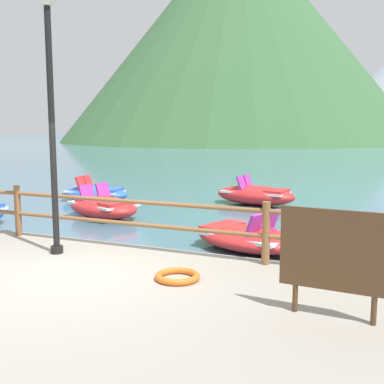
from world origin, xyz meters
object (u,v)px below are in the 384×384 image
pedal_boat_2 (256,195)px  pedal_boat_1 (247,237)px  pedal_boat_5 (103,207)px  sign_board (335,252)px  life_ring (177,276)px  pedal_boat_0 (95,194)px  lamp_post (51,98)px

pedal_boat_2 → pedal_boat_1: bearing=-76.2°
pedal_boat_1 → pedal_boat_5: bearing=159.7°
sign_board → pedal_boat_5: size_ratio=0.45×
life_ring → pedal_boat_2: size_ratio=0.23×
life_ring → pedal_boat_1: (-0.02, 3.32, -0.20)m
life_ring → pedal_boat_0: bearing=131.4°
life_ring → pedal_boat_2: 8.77m
life_ring → pedal_boat_0: 9.55m
sign_board → pedal_boat_0: size_ratio=0.49×
sign_board → pedal_boat_0: sign_board is taller
pedal_boat_2 → pedal_boat_5: bearing=-130.9°
pedal_boat_1 → pedal_boat_5: size_ratio=1.00×
pedal_boat_0 → pedal_boat_1: size_ratio=0.92×
sign_board → pedal_boat_2: sign_board is taller
pedal_boat_0 → pedal_boat_2: 5.20m
sign_board → pedal_boat_0: bearing=137.5°
lamp_post → life_ring: size_ratio=6.77×
sign_board → pedal_boat_0: 11.40m
life_ring → pedal_boat_0: (-6.31, 7.17, -0.18)m
life_ring → pedal_boat_0: pedal_boat_0 is taller
pedal_boat_2 → sign_board: bearing=-69.6°
sign_board → pedal_boat_5: (-6.59, 5.50, -0.83)m
life_ring → pedal_boat_5: (-4.51, 4.99, -0.14)m
pedal_boat_2 → pedal_boat_5: pedal_boat_2 is taller
pedal_boat_1 → pedal_boat_5: (-4.50, 1.66, 0.05)m
pedal_boat_5 → sign_board: bearing=-39.8°
lamp_post → life_ring: lamp_post is taller
sign_board → pedal_boat_1: bearing=118.7°
pedal_boat_0 → sign_board: bearing=-42.5°
pedal_boat_1 → life_ring: bearing=-89.7°
sign_board → life_ring: 2.25m
sign_board → life_ring: bearing=166.3°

